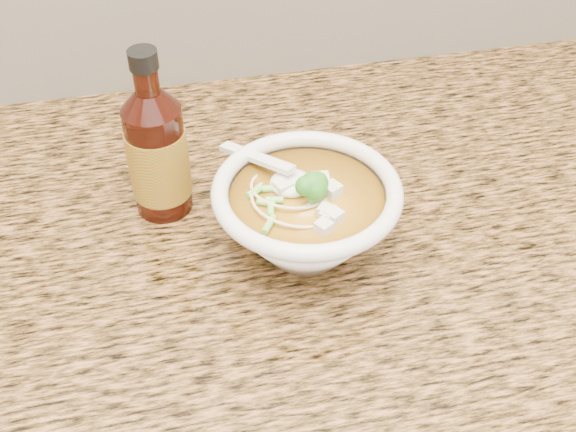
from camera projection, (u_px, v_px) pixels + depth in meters
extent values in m
cube|color=#996238|center=(270.00, 230.00, 0.84)|extent=(4.00, 0.68, 0.04)
cylinder|color=white|center=(306.00, 245.00, 0.79)|extent=(0.08, 0.08, 0.01)
torus|color=white|center=(307.00, 191.00, 0.74)|extent=(0.20, 0.20, 0.02)
torus|color=beige|center=(321.00, 190.00, 0.75)|extent=(0.14, 0.14, 0.00)
torus|color=beige|center=(305.00, 196.00, 0.75)|extent=(0.12, 0.12, 0.00)
torus|color=beige|center=(290.00, 195.00, 0.75)|extent=(0.08, 0.08, 0.00)
torus|color=beige|center=(299.00, 209.00, 0.74)|extent=(0.11, 0.11, 0.00)
torus|color=beige|center=(304.00, 211.00, 0.74)|extent=(0.08, 0.08, 0.00)
torus|color=beige|center=(314.00, 203.00, 0.75)|extent=(0.12, 0.12, 0.00)
torus|color=beige|center=(317.00, 209.00, 0.74)|extent=(0.10, 0.10, 0.00)
torus|color=beige|center=(295.00, 202.00, 0.75)|extent=(0.09, 0.09, 0.00)
cube|color=silver|center=(298.00, 222.00, 0.71)|extent=(0.02, 0.02, 0.02)
cube|color=silver|center=(331.00, 201.00, 0.73)|extent=(0.02, 0.02, 0.02)
cube|color=silver|center=(322.00, 207.00, 0.72)|extent=(0.02, 0.02, 0.02)
cube|color=silver|center=(269.00, 207.00, 0.72)|extent=(0.02, 0.02, 0.02)
cube|color=silver|center=(311.00, 180.00, 0.76)|extent=(0.02, 0.02, 0.02)
cube|color=silver|center=(307.00, 208.00, 0.72)|extent=(0.02, 0.02, 0.02)
cube|color=silver|center=(286.00, 178.00, 0.76)|extent=(0.02, 0.02, 0.02)
cube|color=silver|center=(293.00, 179.00, 0.76)|extent=(0.01, 0.01, 0.01)
ellipsoid|color=#196014|center=(315.00, 188.00, 0.72)|extent=(0.04, 0.04, 0.03)
cylinder|color=#7DD953|center=(275.00, 165.00, 0.77)|extent=(0.01, 0.02, 0.01)
cylinder|color=#7DD953|center=(329.00, 206.00, 0.72)|extent=(0.02, 0.01, 0.01)
cylinder|color=#7DD953|center=(331.00, 183.00, 0.75)|extent=(0.01, 0.02, 0.01)
cylinder|color=#7DD953|center=(331.00, 183.00, 0.75)|extent=(0.02, 0.02, 0.01)
cylinder|color=#7DD953|center=(288.00, 221.00, 0.71)|extent=(0.02, 0.01, 0.01)
cylinder|color=#7DD953|center=(321.00, 208.00, 0.72)|extent=(0.02, 0.02, 0.01)
cylinder|color=#7DD953|center=(305.00, 175.00, 0.76)|extent=(0.01, 0.02, 0.01)
ellipsoid|color=white|center=(291.00, 183.00, 0.75)|extent=(0.04, 0.04, 0.02)
cube|color=white|center=(256.00, 158.00, 0.77)|extent=(0.07, 0.10, 0.03)
cylinder|color=#3E1008|center=(158.00, 160.00, 0.80)|extent=(0.08, 0.08, 0.13)
cylinder|color=#3E1008|center=(146.00, 80.00, 0.73)|extent=(0.03, 0.03, 0.03)
cylinder|color=black|center=(143.00, 59.00, 0.71)|extent=(0.04, 0.04, 0.02)
cylinder|color=red|center=(159.00, 162.00, 0.80)|extent=(0.09, 0.09, 0.08)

